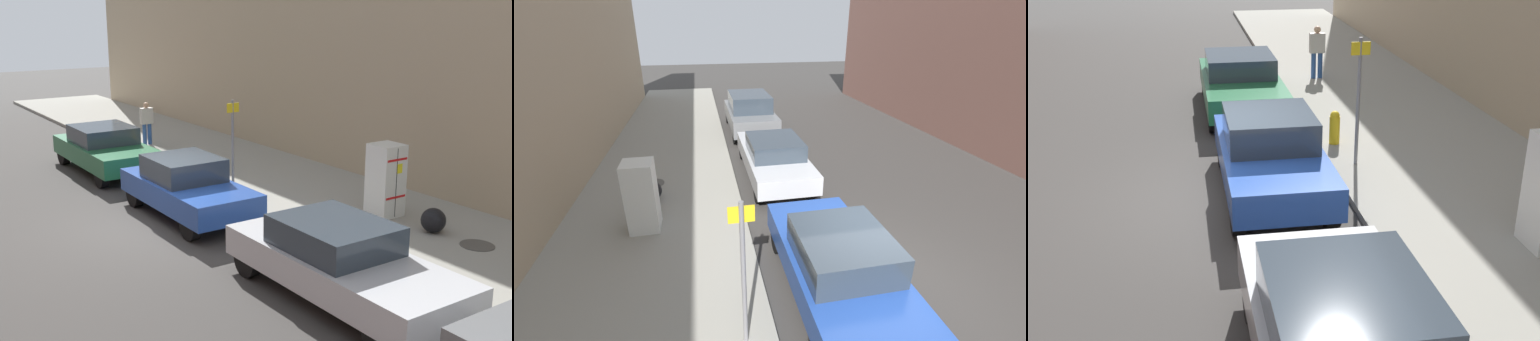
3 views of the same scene
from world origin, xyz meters
The scene contains 7 objects.
ground_plane centered at (0.00, 0.00, 0.00)m, with size 80.00×80.00×0.00m, color #383533.
sidewalk_slab centered at (-4.45, 0.00, 0.06)m, with size 4.55×44.00×0.13m, color gray.
street_sign_post centered at (-2.68, -0.90, 1.51)m, with size 0.36×0.07×2.46m.
fire_hydrant centered at (-2.54, -2.12, 0.50)m, with size 0.22×0.22×0.72m.
pedestrian_walking_far centered at (-3.37, -7.83, 0.99)m, with size 0.44×0.22×1.52m.
parked_sedan_green centered at (-0.90, -5.40, 0.72)m, with size 1.88×4.50×1.38m.
parked_hatchback_blue centered at (-0.90, -0.13, 0.73)m, with size 1.74×4.10×1.43m.
Camera 3 is at (0.59, 10.36, 4.70)m, focal length 45.00 mm.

